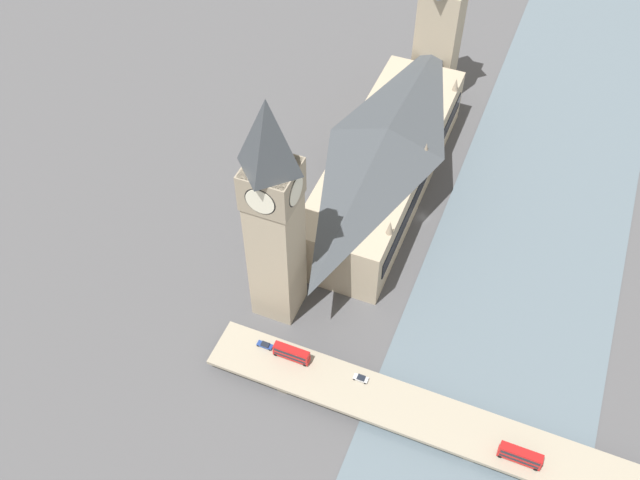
{
  "coord_description": "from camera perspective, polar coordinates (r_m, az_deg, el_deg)",
  "views": [
    {
      "loc": [
        -30.22,
        169.21,
        181.65
      ],
      "look_at": [
        22.98,
        38.51,
        19.15
      ],
      "focal_mm": 40.0,
      "sensor_mm": 36.0,
      "label": 1
    }
  ],
  "objects": [
    {
      "name": "ground_plane",
      "position": [
        250.09,
        8.24,
        1.79
      ],
      "size": [
        600.0,
        600.0,
        0.0
      ],
      "primitive_type": "plane",
      "color": "#4C4C4F"
    },
    {
      "name": "river_water",
      "position": [
        248.23,
        16.32,
        -0.58
      ],
      "size": [
        61.34,
        360.0,
        0.3
      ],
      "primitive_type": "cube",
      "color": "slate",
      "rests_on": "ground_plane"
    },
    {
      "name": "parliament_hall",
      "position": [
        248.59,
        5.23,
        6.38
      ],
      "size": [
        29.63,
        99.32,
        28.22
      ],
      "color": "tan",
      "rests_on": "ground_plane"
    },
    {
      "name": "clock_tower",
      "position": [
        192.17,
        -3.75,
        2.32
      ],
      "size": [
        14.22,
        14.22,
        79.73
      ],
      "color": "tan",
      "rests_on": "ground_plane"
    },
    {
      "name": "victoria_tower",
      "position": [
        288.37,
        9.48,
        15.93
      ],
      "size": [
        15.59,
        15.59,
        58.09
      ],
      "color": "tan",
      "rests_on": "ground_plane"
    },
    {
      "name": "road_bridge",
      "position": [
        202.07,
        12.36,
        -14.98
      ],
      "size": [
        154.68,
        15.08,
        4.28
      ],
      "color": "gray",
      "rests_on": "ground_plane"
    },
    {
      "name": "double_decker_bus_lead",
      "position": [
        198.19,
        15.74,
        -16.25
      ],
      "size": [
        11.28,
        2.64,
        4.95
      ],
      "color": "red",
      "rests_on": "road_bridge"
    },
    {
      "name": "double_decker_bus_mid",
      "position": [
        206.19,
        -2.3,
        -9.03
      ],
      "size": [
        10.86,
        2.52,
        4.6
      ],
      "color": "red",
      "rests_on": "road_bridge"
    },
    {
      "name": "car_northbound_mid",
      "position": [
        210.31,
        -4.42,
        -8.38
      ],
      "size": [
        4.68,
        1.82,
        1.27
      ],
      "color": "navy",
      "rests_on": "road_bridge"
    },
    {
      "name": "car_southbound_lead",
      "position": [
        204.33,
        3.28,
        -10.98
      ],
      "size": [
        4.23,
        1.92,
        1.27
      ],
      "color": "silver",
      "rests_on": "road_bridge"
    }
  ]
}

